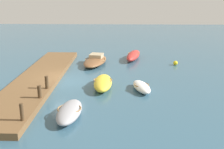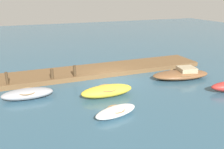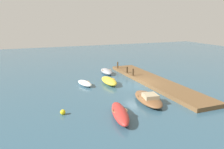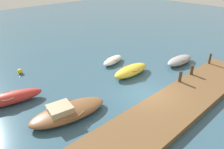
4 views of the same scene
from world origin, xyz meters
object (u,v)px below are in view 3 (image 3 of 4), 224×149
Objects in this scene: rowboat_red at (120,113)px; marker_buoy at (63,112)px; motorboat_brown at (148,98)px; mooring_post_west at (133,72)px; mooring_post_mid_east at (118,65)px; mooring_post_mid_west at (127,70)px; rowboat_yellow at (109,81)px; rowboat_grey at (107,71)px; dinghy_white at (85,83)px.

rowboat_red is 10.58× the size of marker_buoy.
motorboat_brown is 7.94m from marker_buoy.
mooring_post_west is 0.95× the size of mooring_post_mid_east.
mooring_post_mid_west is at bearing 0.00° from mooring_post_west.
mooring_post_west reaches higher than motorboat_brown.
rowboat_grey is (5.12, -1.60, -0.05)m from rowboat_yellow.
rowboat_yellow is 9.68m from marker_buoy.
rowboat_red is at bearing -120.31° from marker_buoy.
mooring_post_west is at bearing -96.43° from dinghy_white.
mooring_post_mid_west is (12.46, -6.56, 0.39)m from rowboat_red.
dinghy_white is at bearing 14.31° from rowboat_red.
mooring_post_mid_east is (6.39, -3.86, 0.47)m from rowboat_yellow.
rowboat_yellow is at bearing 18.74° from motorboat_brown.
mooring_post_mid_east reaches higher than marker_buoy.
marker_buoy is (-6.94, 6.75, -0.19)m from rowboat_yellow.
mooring_post_west is at bearing 180.00° from mooring_post_mid_east.
dinghy_white is 6.55× the size of marker_buoy.
rowboat_yellow is 7.48m from mooring_post_mid_east.
rowboat_grey is at bearing 48.80° from mooring_post_mid_west.
marker_buoy is at bearing 98.31° from motorboat_brown.
mooring_post_mid_west is at bearing -128.86° from rowboat_grey.
mooring_post_mid_west reaches higher than rowboat_yellow.
motorboat_brown is 1.40× the size of rowboat_yellow.
motorboat_brown is at bearing -165.44° from dinghy_white.
motorboat_brown is (2.25, -3.89, -0.04)m from rowboat_red.
mooring_post_mid_east is at bearing -58.33° from rowboat_grey.
dinghy_white is 0.84× the size of rowboat_grey.
mooring_post_mid_west reaches higher than dinghy_white.
rowboat_red is at bearing 129.19° from motorboat_brown.
dinghy_white is 2.90m from rowboat_yellow.
rowboat_grey is 14.67m from marker_buoy.
mooring_post_west is (10.66, -6.56, 0.43)m from rowboat_red.
mooring_post_west is (-3.77, -2.26, 0.49)m from rowboat_grey.
mooring_post_mid_east is at bearing -2.03° from motorboat_brown.
mooring_post_mid_west is at bearing -5.46° from motorboat_brown.
mooring_post_west is 2.06× the size of marker_buoy.
motorboat_brown reaches higher than rowboat_yellow.
motorboat_brown is at bearing 165.36° from mooring_post_mid_west.
marker_buoy is (-10.09, 10.60, -0.59)m from mooring_post_mid_west.
marker_buoy is (-13.34, 10.60, -0.66)m from mooring_post_mid_east.
rowboat_yellow reaches higher than dinghy_white.
rowboat_red is at bearing 157.34° from mooring_post_mid_east.
mooring_post_west is at bearing 180.00° from mooring_post_mid_west.
motorboat_brown is 5.70× the size of mooring_post_west.
rowboat_yellow is at bearing 109.27° from mooring_post_west.
dinghy_white is at bearing -27.57° from marker_buoy.
rowboat_grey is 4.16× the size of mooring_post_mid_west.
rowboat_red is 5.14× the size of mooring_post_west.
mooring_post_west is 13.48m from marker_buoy.
motorboat_brown is at bearing 162.41° from mooring_post_west.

